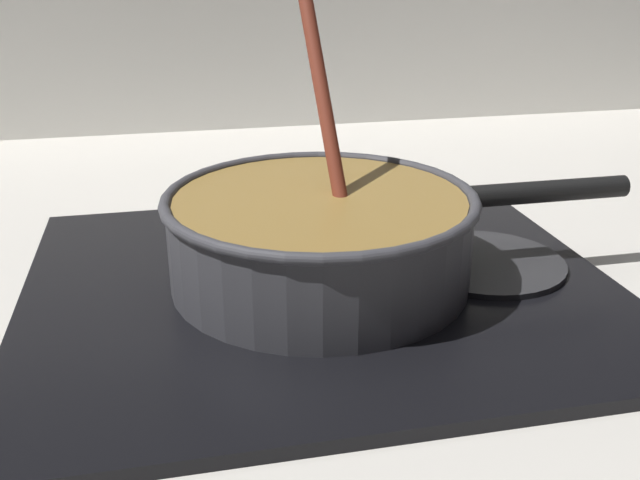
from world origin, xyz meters
The scene contains 5 objects.
ground centered at (0.00, 0.00, -0.02)m, with size 2.40×1.60×0.04m, color beige.
hob_plate centered at (0.01, 0.09, 0.01)m, with size 0.56×0.48×0.01m, color black.
burner_ring centered at (0.01, 0.09, 0.02)m, with size 0.18×0.18×0.01m, color #592D0C.
spare_burner centered at (0.18, 0.09, 0.01)m, with size 0.16×0.16×0.01m, color #262628.
cooking_pan centered at (0.01, 0.09, 0.06)m, with size 0.46×0.30×0.27m.
Camera 1 is at (-0.12, -0.53, 0.31)m, focal length 40.23 mm.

